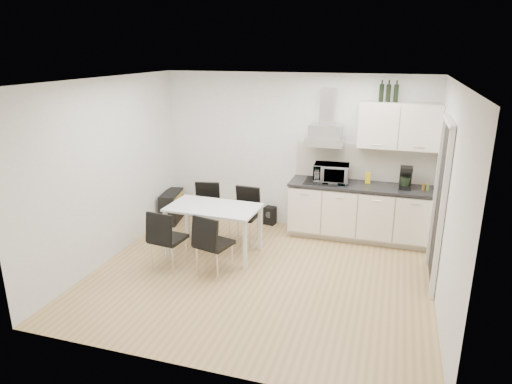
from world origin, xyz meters
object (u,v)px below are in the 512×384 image
dining_table (213,212)px  chair_near_right (214,244)px  chair_far_left (206,211)px  chair_far_right (244,216)px  chair_near_left (168,239)px  guitar_amp (172,207)px  kitchenette (363,189)px  floor_speaker (270,215)px

dining_table → chair_near_right: chair_near_right is taller
dining_table → chair_far_left: size_ratio=1.54×
chair_far_right → chair_near_left: (-0.71, -1.17, 0.00)m
dining_table → guitar_amp: (-1.24, 1.04, -0.39)m
kitchenette → guitar_amp: bearing=-176.4°
chair_far_left → guitar_amp: 1.01m
dining_table → floor_speaker: size_ratio=4.30×
dining_table → kitchenette: bearing=33.2°
chair_far_right → floor_speaker: 0.95m
dining_table → guitar_amp: bearing=141.7°
chair_far_right → chair_near_left: size_ratio=1.00×
chair_near_left → chair_near_right: same height
guitar_amp → floor_speaker: guitar_amp is taller
chair_far_right → chair_near_right: (-0.03, -1.14, 0.00)m
chair_far_right → floor_speaker: bearing=-98.6°
kitchenette → chair_near_left: 3.13m
kitchenette → chair_near_right: kitchenette is taller
chair_far_right → floor_speaker: chair_far_right is taller
chair_far_right → floor_speaker: size_ratio=2.80×
floor_speaker → chair_far_right: bearing=-91.0°
kitchenette → dining_table: bearing=-148.6°
chair_far_left → dining_table: bearing=112.0°
chair_far_left → chair_far_right: 0.66m
guitar_amp → chair_far_left: bearing=-39.5°
chair_far_left → chair_far_right: (0.66, -0.04, 0.00)m
chair_near_left → chair_far_right: bearing=66.0°
dining_table → floor_speaker: 1.58m
chair_far_left → chair_near_right: same height
floor_speaker → guitar_amp: bearing=-157.0°
kitchenette → chair_far_right: bearing=-157.6°
dining_table → guitar_amp: size_ratio=1.98×
kitchenette → dining_table: (-2.05, -1.25, -0.17)m
chair_far_right → floor_speaker: (0.18, 0.89, -0.28)m
chair_far_right → chair_near_right: bearing=91.4°
chair_near_left → floor_speaker: (0.89, 2.06, -0.28)m
guitar_amp → chair_far_right: bearing=-29.2°
chair_near_right → guitar_amp: chair_near_right is taller
chair_near_right → chair_far_left: bearing=132.5°
kitchenette → guitar_amp: (-3.28, -0.21, -0.56)m
dining_table → chair_near_left: chair_near_left is taller
chair_far_right → guitar_amp: chair_far_right is taller
chair_near_left → chair_near_right: bearing=9.5°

